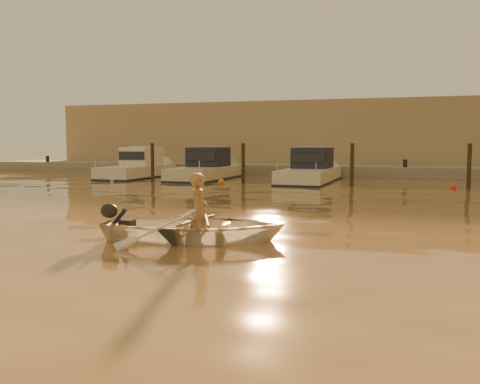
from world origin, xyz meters
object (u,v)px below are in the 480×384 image
(moored_boat_0, at_px, (137,167))
(moored_boat_2, at_px, (310,170))
(person, at_px, (199,214))
(waterfront_building, at_px, (378,137))
(moored_boat_1, at_px, (204,168))
(dinghy, at_px, (195,227))

(moored_boat_0, relative_size, moored_boat_2, 0.89)
(person, distance_m, waterfront_building, 28.04)
(waterfront_building, bearing_deg, moored_boat_1, -127.59)
(moored_boat_1, distance_m, moored_boat_2, 5.88)
(person, xyz_separation_m, waterfront_building, (1.62, 27.94, 1.84))
(person, distance_m, moored_boat_1, 18.27)
(dinghy, xyz_separation_m, person, (0.10, 0.02, 0.28))
(person, xyz_separation_m, moored_boat_1, (-6.85, 16.94, 0.06))
(dinghy, height_order, moored_boat_2, moored_boat_2)
(person, bearing_deg, moored_boat_0, 21.26)
(dinghy, relative_size, moored_boat_0, 0.57)
(person, distance_m, moored_boat_0, 20.23)
(moored_boat_2, distance_m, waterfront_building, 11.44)
(person, bearing_deg, dinghy, 90.00)
(moored_boat_0, relative_size, moored_boat_1, 1.00)
(dinghy, distance_m, waterfront_building, 28.09)
(moored_boat_2, height_order, waterfront_building, waterfront_building)
(moored_boat_1, xyz_separation_m, moored_boat_2, (5.88, 0.00, 0.00))
(person, bearing_deg, moored_boat_1, 10.14)
(dinghy, bearing_deg, moored_boat_2, -8.95)
(moored_boat_1, xyz_separation_m, waterfront_building, (8.47, 11.00, 1.77))
(dinghy, distance_m, moored_boat_0, 20.20)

